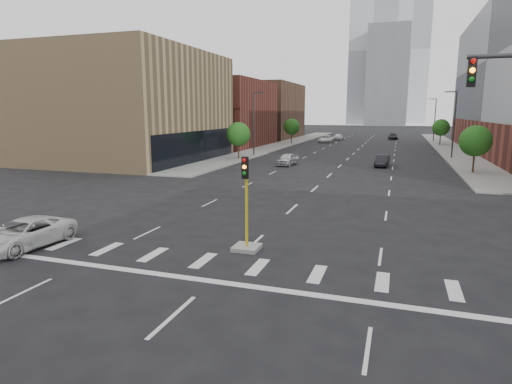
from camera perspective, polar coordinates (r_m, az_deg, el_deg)
The scene contains 23 objects.
ground at distance 12.85m, azimuth -15.68°, elevation -19.52°, with size 400.00×400.00×0.00m, color black.
sidewalk_left_far at distance 86.04m, azimuth 3.92°, elevation 6.45°, with size 5.00×92.00×0.15m, color gray.
sidewalk_right_far at distance 83.76m, azimuth 24.29°, elevation 5.42°, with size 5.00×92.00×0.15m, color gray.
building_left_mid at distance 59.70m, azimuth -16.60°, elevation 10.84°, with size 20.00×24.00×14.00m, color tan.
building_left_far_a at distance 82.41m, azimuth -6.05°, elevation 10.36°, with size 20.00×22.00×12.00m, color brown.
building_left_far_b at distance 106.64m, azimuth -0.19°, elevation 10.74°, with size 20.00×24.00×13.00m, color brown.
tower_left at distance 231.32m, azimuth 15.38°, elevation 17.42°, with size 22.00×22.00×70.00m, color #B2B7BC.
tower_right at distance 271.20m, azimuth 19.91°, elevation 17.19°, with size 20.00×20.00×80.00m, color #B2B7BC.
tower_mid at distance 209.77m, azimuth 17.13°, elevation 14.49°, with size 18.00×18.00×44.00m, color slate.
median_traffic_signal at distance 19.92m, azimuth -1.28°, elevation -5.07°, with size 1.20×1.20×4.40m.
streetlight_right_a at distance 64.47m, azimuth 24.86°, elevation 8.49°, with size 1.60×0.22×9.07m.
streetlight_right_b at distance 99.34m, azimuth 22.69°, elevation 9.08°, with size 1.60×0.22×9.07m.
streetlight_left at distance 62.35m, azimuth -0.21°, elevation 9.42°, with size 1.60×0.22×9.07m.
tree_left_near at distance 57.90m, azimuth -2.36°, elevation 7.71°, with size 3.20×3.20×4.85m.
tree_left_far at distance 86.59m, azimuth 4.76°, elevation 8.67°, with size 3.20×3.20×4.85m.
tree_right_near at distance 49.75m, azimuth 27.22°, elevation 6.07°, with size 3.20×3.20×4.85m.
tree_right_far at distance 89.45m, azimuth 23.44°, elevation 7.90°, with size 3.20×3.20×4.85m.
car_near_left at distance 51.81m, azimuth 4.22°, elevation 4.39°, with size 1.72×4.27×1.46m, color #BCBDC1.
car_mid_right at distance 52.54m, azimuth 16.48°, elevation 4.01°, with size 1.43×4.09×1.35m, color black.
car_far_left at distance 91.32m, azimuth 9.35°, elevation 6.99°, with size 2.43×5.26×1.46m, color white.
car_deep_right at distance 104.20m, azimuth 17.79°, elevation 7.05°, with size 1.95×4.81×1.40m, color black.
car_distant at distance 99.47m, azimuth 10.92°, elevation 7.23°, with size 1.70×4.24×1.44m, color silver.
parked_minivan at distance 23.14m, azimuth -28.48°, elevation -4.90°, with size 2.25×4.88×1.36m, color silver.
Camera 1 is at (6.47, -9.08, 6.38)m, focal length 30.00 mm.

